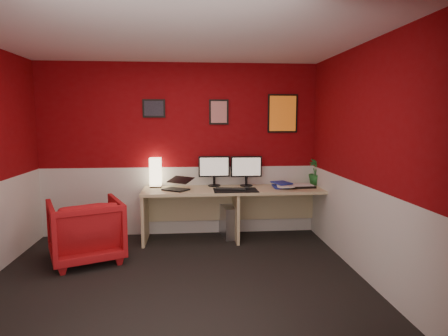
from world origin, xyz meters
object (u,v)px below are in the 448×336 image
armchair (86,230)px  potted_plant (316,172)px  monitor_left (214,166)px  pc_tower (229,221)px  desk (236,214)px  zen_tray (302,186)px  laptop (176,182)px  monitor_right (246,166)px  shoji_lamp (156,173)px

armchair → potted_plant: bearing=172.6°
monitor_left → pc_tower: (0.21, -0.10, -0.80)m
desk → armchair: bearing=-160.7°
monitor_left → zen_tray: bearing=-9.8°
laptop → monitor_right: size_ratio=0.57×
shoji_lamp → monitor_left: size_ratio=0.69×
desk → armchair: (-1.89, -0.66, 0.01)m
zen_tray → shoji_lamp: bearing=174.3°
monitor_right → pc_tower: size_ratio=1.29×
zen_tray → pc_tower: bearing=173.5°
laptop → pc_tower: (0.75, 0.18, -0.61)m
shoji_lamp → monitor_right: 1.31m
potted_plant → zen_tray: bearing=-144.6°
shoji_lamp → pc_tower: (1.05, -0.09, -0.70)m
laptop → monitor_right: 1.06m
pc_tower → zen_tray: bearing=-15.5°
laptop → potted_plant: (2.06, 0.26, 0.08)m
shoji_lamp → zen_tray: shoji_lamp is taller
desk → potted_plant: size_ratio=6.72×
desk → shoji_lamp: shoji_lamp is taller
shoji_lamp → laptop: (0.29, -0.27, -0.09)m
potted_plant → armchair: potted_plant is taller
monitor_left → shoji_lamp: bearing=-179.5°
pc_tower → armchair: size_ratio=0.55×
desk → pc_tower: size_ratio=5.78×
pc_tower → armchair: armchair is taller
desk → pc_tower: desk is taller
potted_plant → pc_tower: (-1.30, -0.08, -0.70)m
laptop → zen_tray: bearing=37.8°
shoji_lamp → potted_plant: (2.35, -0.01, -0.01)m
shoji_lamp → pc_tower: 1.27m
monitor_right → monitor_left: bearing=174.8°
shoji_lamp → armchair: 1.30m
desk → armchair: 2.01m
desk → monitor_right: bearing=47.7°
desk → zen_tray: 1.02m
shoji_lamp → pc_tower: size_ratio=0.89×
desk → pc_tower: 0.21m
laptop → zen_tray: (1.79, 0.07, -0.09)m
monitor_left → armchair: (-1.60, -0.90, -0.64)m
monitor_left → zen_tray: (1.24, -0.21, -0.28)m
desk → laptop: 0.97m
laptop → pc_tower: bearing=49.3°
armchair → shoji_lamp: bearing=-153.7°
pc_tower → shoji_lamp: bearing=166.0°
shoji_lamp → armchair: size_ratio=0.48×
monitor_right → potted_plant: monitor_right is taller
desk → pc_tower: (-0.08, 0.14, -0.14)m
zen_tray → pc_tower: 1.16m
laptop → armchair: 1.31m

